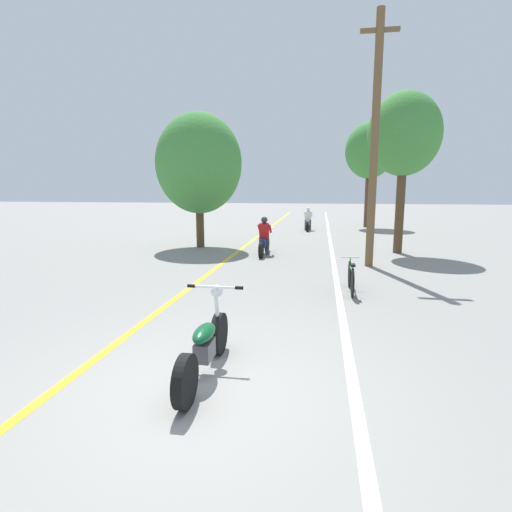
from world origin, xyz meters
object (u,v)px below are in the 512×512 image
Objects in this scene: roadside_tree_right_far at (370,151)px; bicycle_parked at (351,277)px; roadside_tree_left at (199,164)px; roadside_tree_right_near at (404,135)px; motorcycle_rider_far at (308,221)px; motorcycle_foreground at (205,345)px; motorcycle_rider_lead at (264,240)px; utility_pole at (375,140)px.

roadside_tree_right_far reaches higher than bicycle_parked.
roadside_tree_right_near is at bearing -1.79° from roadside_tree_left.
roadside_tree_right_far reaches higher than motorcycle_rider_far.
roadside_tree_left is at bearing 107.39° from motorcycle_foreground.
motorcycle_rider_lead is at bearing -166.10° from roadside_tree_right_near.
bicycle_parked is (1.46, -13.85, -0.16)m from motorcycle_rider_far.
utility_pole is 5.07m from motorcycle_rider_lead.
roadside_tree_right_far is (1.29, 13.02, 0.80)m from utility_pole.
utility_pole is 1.17× the size of roadside_tree_right_far.
roadside_tree_left is (-7.73, 0.24, -0.90)m from roadside_tree_right_near.
roadside_tree_left is (-6.38, 3.06, -0.45)m from utility_pole.
roadside_tree_left is 3.33× the size of bicycle_parked.
motorcycle_rider_lead is (-0.59, 9.55, 0.12)m from motorcycle_foreground.
motorcycle_rider_lead is at bearing 155.38° from utility_pole.
utility_pole is at bearing -95.64° from roadside_tree_right_far.
utility_pole reaches higher than motorcycle_rider_lead.
roadside_tree_right_far is at bearing 82.80° from bicycle_parked.
roadside_tree_left is 9.02m from bicycle_parked.
utility_pole is 4.62× the size of bicycle_parked.
roadside_tree_left is at bearing 154.34° from utility_pole.
roadside_tree_right_far is 2.98× the size of motorcycle_rider_far.
motorcycle_rider_lead reaches higher than bicycle_parked.
roadside_tree_right_near reaches higher than motorcycle_rider_lead.
motorcycle_rider_lead is at bearing 93.56° from motorcycle_foreground.
motorcycle_rider_lead is 5.67m from bicycle_parked.
roadside_tree_right_far reaches higher than roadside_tree_right_near.
motorcycle_rider_far is (1.28, 8.89, -0.02)m from motorcycle_rider_lead.
motorcycle_foreground is (-4.21, -20.96, -4.20)m from roadside_tree_right_far.
motorcycle_foreground is at bearing -101.37° from roadside_tree_right_far.
roadside_tree_right_near is 7.79m from roadside_tree_left.
bicycle_parked is at bearing -48.92° from roadside_tree_left.
roadside_tree_left is 2.52× the size of motorcycle_rider_far.
utility_pole is 11.23m from motorcycle_rider_far.
motorcycle_rider_far is (-2.24, 10.50, -3.29)m from utility_pole.
roadside_tree_right_near reaches higher than motorcycle_foreground.
motorcycle_foreground is 1.00× the size of motorcycle_rider_lead.
motorcycle_rider_far is (-3.60, 7.68, -3.75)m from roadside_tree_right_near.
motorcycle_rider_lead is (-4.88, -1.21, -3.73)m from roadside_tree_right_near.
utility_pole is 13.11m from roadside_tree_right_far.
roadside_tree_right_far is 3.94× the size of bicycle_parked.
roadside_tree_right_near is 7.61m from bicycle_parked.
motorcycle_foreground is 1.30× the size of bicycle_parked.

